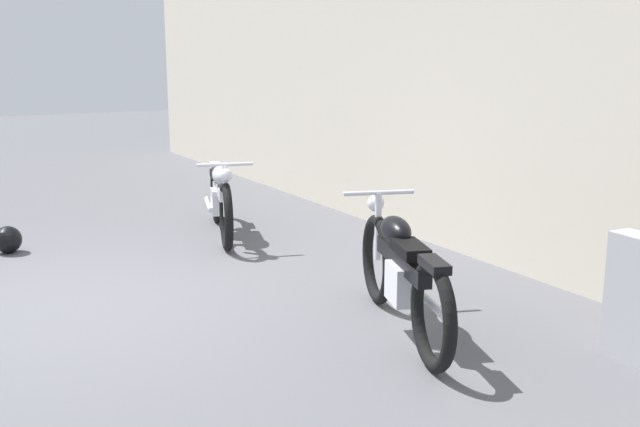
# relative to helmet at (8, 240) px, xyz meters

# --- Properties ---
(ground_plane) EXTENTS (40.00, 40.00, 0.00)m
(ground_plane) POSITION_rel_helmet_xyz_m (2.10, 0.24, -0.14)
(ground_plane) COLOR #56565B
(building_wall) EXTENTS (18.00, 0.30, 3.27)m
(building_wall) POSITION_rel_helmet_xyz_m (2.10, 4.24, 1.49)
(building_wall) COLOR beige
(building_wall) RESTS_ON ground_plane
(helmet) EXTENTS (0.28, 0.28, 0.28)m
(helmet) POSITION_rel_helmet_xyz_m (0.00, 0.00, 0.00)
(helmet) COLOR black
(helmet) RESTS_ON ground_plane
(motorcycle_black) EXTENTS (2.04, 0.90, 0.95)m
(motorcycle_black) POSITION_rel_helmet_xyz_m (3.86, 2.25, 0.32)
(motorcycle_black) COLOR black
(motorcycle_black) RESTS_ON ground_plane
(motorcycle_silver) EXTENTS (2.02, 0.85, 0.94)m
(motorcycle_silver) POSITION_rel_helmet_xyz_m (0.41, 2.22, 0.31)
(motorcycle_silver) COLOR black
(motorcycle_silver) RESTS_ON ground_plane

